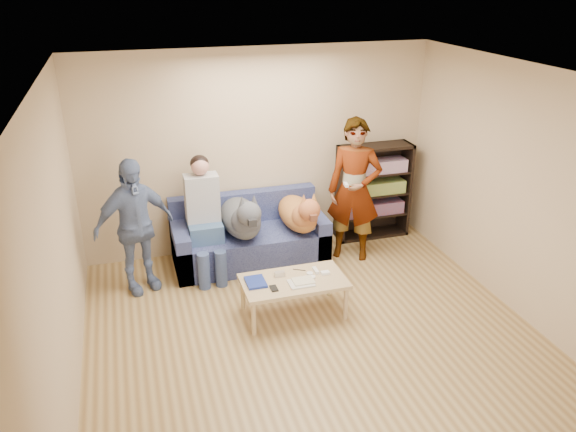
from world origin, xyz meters
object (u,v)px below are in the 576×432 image
object	(u,v)px
bookshelf	(373,189)
dog_gray	(242,218)
person_seated	(204,213)
camera_silver	(280,274)
person_standing_left	(134,226)
sofa	(249,239)
dog_tan	(300,214)
notebook_blue	(256,282)
coffee_table	(294,284)
person_standing_right	(354,190)

from	to	relation	value
bookshelf	dog_gray	bearing A→B (deg)	-168.23
person_seated	dog_gray	bearing A→B (deg)	-4.81
camera_silver	person_seated	bearing A→B (deg)	118.84
person_standing_left	sofa	size ratio (longest dim) A/B	0.83
dog_gray	bookshelf	bearing A→B (deg)	11.77
dog_tan	dog_gray	bearing A→B (deg)	177.21
person_standing_left	dog_tan	world-z (taller)	person_standing_left
person_seated	notebook_blue	bearing A→B (deg)	-74.27
person_seated	coffee_table	distance (m)	1.49
person_standing_right	person_standing_left	world-z (taller)	person_standing_right
dog_tan	coffee_table	world-z (taller)	dog_tan
dog_tan	sofa	bearing A→B (deg)	161.88
person_standing_left	person_seated	size ratio (longest dim) A/B	1.08
dog_tan	bookshelf	world-z (taller)	bookshelf
person_standing_right	person_standing_left	distance (m)	2.67
person_standing_left	camera_silver	bearing A→B (deg)	-53.58
person_seated	dog_gray	xyz separation A→B (m)	(0.45, -0.04, -0.11)
person_standing_right	dog_gray	world-z (taller)	person_standing_right
person_seated	dog_tan	distance (m)	1.18
camera_silver	bookshelf	distance (m)	2.30
person_seated	coffee_table	size ratio (longest dim) A/B	1.34
notebook_blue	dog_gray	size ratio (longest dim) A/B	0.20
camera_silver	dog_gray	xyz separation A→B (m)	(-0.16, 1.08, 0.22)
person_standing_right	person_seated	bearing A→B (deg)	-155.59
notebook_blue	dog_tan	xyz separation A→B (m)	(0.84, 1.11, 0.21)
sofa	bookshelf	xyz separation A→B (m)	(1.80, 0.23, 0.40)
sofa	bookshelf	bearing A→B (deg)	7.40
person_seated	dog_gray	distance (m)	0.46
person_standing_right	camera_silver	size ratio (longest dim) A/B	16.50
person_standing_left	coffee_table	xyz separation A→B (m)	(1.55, -1.03, -0.42)
person_seated	camera_silver	bearing A→B (deg)	-61.16
person_standing_left	bookshelf	size ratio (longest dim) A/B	1.22
person_standing_right	coffee_table	size ratio (longest dim) A/B	1.65
person_standing_right	sofa	world-z (taller)	person_standing_right
notebook_blue	camera_silver	distance (m)	0.29
bookshelf	coffee_table	bearing A→B (deg)	-135.57
sofa	dog_gray	xyz separation A→B (m)	(-0.11, -0.16, 0.39)
notebook_blue	coffee_table	world-z (taller)	notebook_blue
person_seated	dog_tan	size ratio (longest dim) A/B	1.25
dog_tan	coffee_table	size ratio (longest dim) A/B	1.07
coffee_table	dog_tan	bearing A→B (deg)	69.35
person_standing_right	sofa	xyz separation A→B (m)	(-1.30, 0.28, -0.63)
person_standing_left	dog_tan	bearing A→B (deg)	-17.28
coffee_table	bookshelf	world-z (taller)	bookshelf
sofa	dog_tan	distance (m)	0.74
notebook_blue	coffee_table	distance (m)	0.41
coffee_table	notebook_blue	bearing A→B (deg)	172.87
dog_tan	person_seated	bearing A→B (deg)	176.43
camera_silver	notebook_blue	bearing A→B (deg)	-165.96
notebook_blue	person_standing_left	bearing A→B (deg)	139.58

